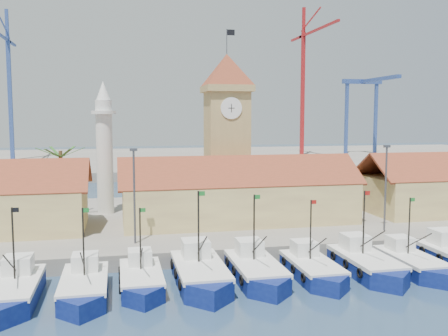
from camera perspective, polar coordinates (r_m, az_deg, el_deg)
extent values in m
plane|color=#1C334B|center=(39.92, 8.64, -13.88)|extent=(400.00, 400.00, 0.00)
cube|color=gray|center=(61.92, 0.71, -5.98)|extent=(140.00, 32.00, 1.50)
cube|color=gray|center=(146.24, -6.82, 0.92)|extent=(240.00, 80.00, 2.00)
cube|color=#0B1656|center=(40.62, -22.86, -13.20)|extent=(3.44, 7.78, 1.77)
cube|color=#0B1656|center=(37.03, -24.01, -15.12)|extent=(3.44, 3.44, 1.77)
cube|color=silver|center=(40.35, -22.91, -12.01)|extent=(3.51, 8.00, 0.34)
cube|color=silver|center=(41.96, -22.46, -10.19)|extent=(2.06, 2.16, 1.38)
cylinder|color=black|center=(40.09, -22.94, -8.04)|extent=(0.14, 0.14, 5.50)
cube|color=black|center=(39.52, -22.74, -4.44)|extent=(0.49, 0.02, 0.34)
cube|color=#0B1656|center=(39.91, -15.67, -13.32)|extent=(3.34, 7.55, 1.72)
cube|color=#0B1656|center=(36.37, -16.04, -15.25)|extent=(3.34, 3.34, 1.72)
cube|color=silver|center=(39.64, -15.70, -12.14)|extent=(3.40, 7.76, 0.33)
cube|color=silver|center=(41.22, -15.57, -10.33)|extent=(2.00, 2.10, 1.34)
cylinder|color=black|center=(39.37, -15.77, -8.23)|extent=(0.13, 0.13, 5.34)
cube|color=#197226|center=(38.84, -15.52, -4.67)|extent=(0.48, 0.02, 0.33)
cube|color=#0B1656|center=(40.79, -9.44, -12.79)|extent=(3.17, 7.17, 1.63)
cube|color=#0B1656|center=(37.41, -9.16, -14.53)|extent=(3.17, 3.17, 1.63)
cube|color=silver|center=(40.54, -9.46, -11.70)|extent=(3.23, 7.37, 0.32)
cube|color=silver|center=(42.05, -9.59, -10.03)|extent=(1.90, 1.99, 1.27)
cylinder|color=black|center=(40.29, -9.55, -8.07)|extent=(0.13, 0.13, 5.07)
cube|color=#197226|center=(39.81, -9.28, -4.77)|extent=(0.45, 0.02, 0.32)
cube|color=#0B1656|center=(41.26, -2.78, -12.37)|extent=(3.76, 8.50, 1.93)
cube|color=#0B1656|center=(37.30, -1.68, -14.38)|extent=(3.76, 3.76, 1.93)
cube|color=silver|center=(40.97, -2.78, -11.09)|extent=(3.83, 8.74, 0.38)
cube|color=silver|center=(42.75, -3.26, -9.17)|extent=(2.25, 2.36, 1.50)
cylinder|color=black|center=(40.71, -2.93, -6.82)|extent=(0.15, 0.15, 6.01)
cube|color=#197226|center=(40.24, -2.57, -2.93)|extent=(0.54, 0.02, 0.38)
cube|color=#0B1656|center=(42.24, 3.61, -11.99)|extent=(3.53, 8.00, 1.82)
cube|color=#0B1656|center=(38.62, 5.27, -13.74)|extent=(3.53, 3.53, 1.82)
cube|color=silver|center=(41.97, 3.62, -10.80)|extent=(3.60, 8.22, 0.35)
cube|color=silver|center=(43.61, 2.90, -9.06)|extent=(2.12, 2.22, 1.41)
cylinder|color=black|center=(41.73, 3.45, -6.89)|extent=(0.14, 0.14, 5.65)
cube|color=#197226|center=(41.30, 3.81, -3.32)|extent=(0.50, 0.02, 0.35)
cube|color=#0B1656|center=(43.38, 10.02, -11.63)|extent=(3.26, 7.38, 1.68)
cube|color=#0B1656|center=(40.17, 12.06, -13.12)|extent=(3.26, 3.26, 1.68)
cube|color=silver|center=(43.14, 10.04, -10.57)|extent=(3.33, 7.59, 0.33)
cube|color=silver|center=(44.59, 9.15, -9.02)|extent=(1.96, 2.05, 1.30)
cylinder|color=black|center=(42.90, 9.87, -7.06)|extent=(0.13, 0.13, 5.22)
cube|color=#A5140F|center=(42.52, 10.22, -3.85)|extent=(0.47, 0.02, 0.33)
cube|color=#0B1656|center=(45.55, 15.85, -10.87)|extent=(3.56, 8.05, 1.83)
cube|color=#0B1656|center=(42.21, 18.47, -12.29)|extent=(3.56, 3.56, 1.83)
cube|color=silver|center=(45.29, 15.88, -9.76)|extent=(3.63, 8.27, 0.36)
cube|color=silver|center=(46.81, 14.74, -8.19)|extent=(2.13, 2.24, 1.42)
cylinder|color=black|center=(45.06, 15.68, -6.11)|extent=(0.14, 0.14, 5.69)
cube|color=#A5140F|center=(44.72, 16.06, -2.77)|extent=(0.51, 0.02, 0.36)
cube|color=#0B1656|center=(47.34, 20.56, -10.44)|extent=(3.22, 7.28, 1.65)
cube|color=#0B1656|center=(44.47, 23.14, -11.60)|extent=(3.22, 3.22, 1.65)
cube|color=silver|center=(47.12, 20.59, -9.47)|extent=(3.28, 7.48, 0.32)
cube|color=silver|center=(48.43, 19.45, -8.12)|extent=(1.93, 2.02, 1.29)
cylinder|color=black|center=(46.90, 20.40, -6.30)|extent=(0.13, 0.13, 5.15)
cube|color=#197226|center=(46.60, 20.74, -3.40)|extent=(0.46, 0.02, 0.32)
cube|color=silver|center=(51.26, 23.84, -7.24)|extent=(2.17, 2.27, 1.44)
cube|color=#E7D57F|center=(57.54, 1.60, -3.85)|extent=(26.00, 10.00, 4.50)
cube|color=#943C25|center=(54.61, 2.24, -0.40)|extent=(27.04, 5.13, 3.21)
cube|color=#943C25|center=(59.44, 1.04, 0.11)|extent=(27.04, 5.13, 3.21)
cube|color=tan|center=(62.72, 0.31, 1.79)|extent=(5.00, 5.00, 15.00)
cube|color=tan|center=(62.66, 0.31, 9.01)|extent=(5.80, 5.80, 0.80)
pyramid|color=#943C25|center=(62.83, 0.32, 11.11)|extent=(5.80, 5.80, 4.00)
cylinder|color=white|center=(60.08, 0.84, 6.86)|extent=(2.60, 0.15, 2.60)
cube|color=black|center=(60.00, 0.86, 6.86)|extent=(0.08, 0.02, 1.00)
cube|color=black|center=(60.00, 0.86, 6.86)|extent=(0.80, 0.02, 0.08)
cylinder|color=#3F3F44|center=(63.24, 0.32, 14.27)|extent=(0.10, 0.10, 3.00)
cube|color=black|center=(63.52, 0.77, 15.23)|extent=(1.00, 0.03, 0.70)
cylinder|color=silver|center=(63.29, -13.48, 1.21)|extent=(2.00, 2.00, 14.00)
cylinder|color=silver|center=(63.10, -13.59, 6.19)|extent=(3.00, 3.00, 0.40)
cone|color=silver|center=(63.18, -13.65, 8.55)|extent=(1.80, 1.80, 2.40)
cylinder|color=brown|center=(61.93, -18.08, -1.81)|extent=(0.44, 0.44, 8.00)
cube|color=#2C6121|center=(61.43, -16.89, 1.73)|extent=(2.80, 0.35, 1.18)
cube|color=#2C6121|center=(62.70, -17.44, 1.79)|extent=(1.71, 2.60, 1.18)
cube|color=#2C6121|center=(62.84, -18.71, 1.76)|extent=(1.71, 2.60, 1.18)
cube|color=#2C6121|center=(61.72, -19.48, 1.67)|extent=(2.80, 0.35, 1.18)
cube|color=#2C6121|center=(60.44, -18.97, 1.60)|extent=(1.71, 2.60, 1.18)
cube|color=#2C6121|center=(60.29, -17.65, 1.64)|extent=(1.71, 2.60, 1.18)
cylinder|color=#3F3F44|center=(47.69, -10.21, -3.22)|extent=(0.20, 0.20, 9.00)
cube|color=#3F3F44|center=(47.20, -10.30, 2.07)|extent=(0.70, 0.25, 0.25)
cylinder|color=#3F3F44|center=(55.04, 17.98, -2.20)|extent=(0.20, 0.20, 9.00)
cube|color=#3F3F44|center=(54.62, 18.12, 2.37)|extent=(0.70, 0.25, 0.25)
cube|color=#2E488F|center=(145.79, -23.25, 7.28)|extent=(1.00, 1.00, 32.61)
cube|color=#2E488F|center=(151.96, -23.12, 13.01)|extent=(0.60, 10.00, 0.60)
cube|color=#2E488F|center=(147.78, -23.57, 14.97)|extent=(0.80, 0.80, 7.00)
cube|color=#A6191C|center=(150.25, 8.97, 8.29)|extent=(1.00, 1.00, 36.09)
cube|color=#A6191C|center=(142.28, 10.67, 15.31)|extent=(0.60, 26.41, 0.60)
cube|color=#A6191C|center=(156.58, 8.39, 14.47)|extent=(0.60, 10.00, 0.60)
cube|color=#A6191C|center=(152.72, 9.10, 16.39)|extent=(0.80, 0.80, 7.00)
cube|color=#2E488F|center=(161.31, 13.82, 5.51)|extent=(0.90, 0.90, 22.00)
cube|color=#2E488F|center=(165.93, 16.94, 5.44)|extent=(0.90, 0.90, 22.00)
cube|color=#2E488F|center=(163.94, 15.51, 9.50)|extent=(13.00, 1.40, 1.40)
cube|color=#2E488F|center=(155.16, 17.24, 9.67)|extent=(1.40, 22.00, 1.00)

